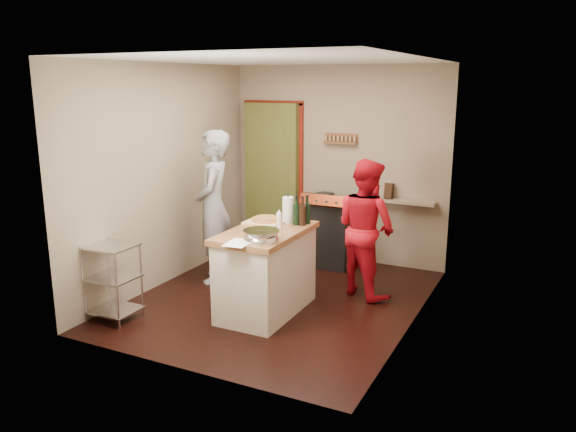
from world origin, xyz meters
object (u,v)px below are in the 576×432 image
object	(u,v)px
island	(266,269)
person_stripe	(213,207)
stove	(331,232)
wire_shelving	(112,278)
person_red	(366,228)

from	to	relation	value
island	person_stripe	xyz separation A→B (m)	(-1.04, 0.60, 0.44)
stove	person_stripe	distance (m)	1.64
wire_shelving	person_red	xyz separation A→B (m)	(2.08, 1.81, 0.34)
stove	wire_shelving	distance (m)	2.94
wire_shelving	person_stripe	bearing A→B (deg)	79.05
stove	wire_shelving	xyz separation A→B (m)	(-1.33, -2.62, -0.01)
person_red	wire_shelving	bearing A→B (deg)	69.15
person_stripe	person_red	world-z (taller)	person_stripe
stove	person_stripe	world-z (taller)	person_stripe
island	stove	bearing A→B (deg)	89.69
island	person_red	world-z (taller)	person_red
island	person_red	xyz separation A→B (m)	(0.76, 0.96, 0.31)
stove	island	bearing A→B (deg)	-90.31
wire_shelving	island	distance (m)	1.57
stove	person_red	size ratio (longest dim) A/B	0.64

